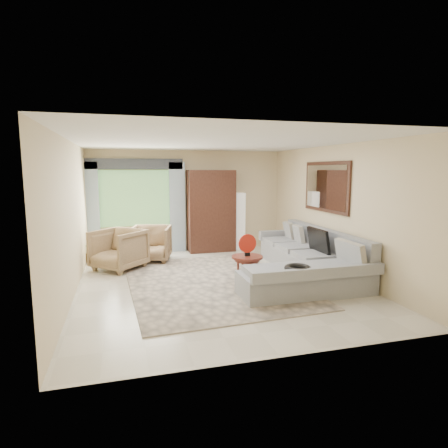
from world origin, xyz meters
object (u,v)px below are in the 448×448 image
object	(u,v)px
coffee_table	(247,270)
sectional_sofa	(306,263)
armchair_left	(119,249)
armoire	(211,211)
potted_plant	(92,250)
armchair_right	(151,244)
floor_lamp	(240,221)
tv_screen	(318,241)

from	to	relation	value
coffee_table	sectional_sofa	bearing A→B (deg)	10.03
armchair_left	armoire	distance (m)	2.73
sectional_sofa	potted_plant	xyz separation A→B (m)	(-4.16, 2.44, -0.01)
potted_plant	armoire	world-z (taller)	armoire
armchair_right	floor_lamp	bearing A→B (deg)	32.06
coffee_table	armchair_right	world-z (taller)	armchair_right
potted_plant	armchair_left	bearing A→B (deg)	-54.06
sectional_sofa	floor_lamp	xyz separation A→B (m)	(-0.43, 2.96, 0.47)
armchair_left	armchair_right	world-z (taller)	armchair_left
tv_screen	armchair_right	bearing A→B (deg)	145.27
tv_screen	coffee_table	size ratio (longest dim) A/B	1.31
sectional_sofa	potted_plant	bearing A→B (deg)	149.63
coffee_table	armchair_left	distance (m)	2.91
floor_lamp	armchair_right	bearing A→B (deg)	-162.26
tv_screen	armoire	bearing A→B (deg)	117.63
armchair_left	armchair_right	xyz separation A→B (m)	(0.72, 0.58, -0.02)
sectional_sofa	tv_screen	size ratio (longest dim) A/B	4.68
armchair_left	armchair_right	distance (m)	0.92
tv_screen	floor_lamp	distance (m)	3.01
floor_lamp	tv_screen	bearing A→B (deg)	-76.54
armchair_right	floor_lamp	xyz separation A→B (m)	(2.41, 0.77, 0.34)
potted_plant	armoire	bearing A→B (deg)	8.87
armchair_right	sectional_sofa	bearing A→B (deg)	-23.27
coffee_table	armchair_right	xyz separation A→B (m)	(-1.54, 2.42, 0.11)
coffee_table	floor_lamp	distance (m)	3.34
armchair_left	coffee_table	bearing A→B (deg)	4.74
potted_plant	floor_lamp	distance (m)	3.80
coffee_table	tv_screen	bearing A→B (deg)	9.48
coffee_table	floor_lamp	size ratio (longest dim) A/B	0.38
tv_screen	armoire	xyz separation A→B (m)	(-1.50, 2.87, 0.33)
armchair_left	potted_plant	size ratio (longest dim) A/B	1.72
armchair_right	armoire	distance (m)	1.87
sectional_sofa	potted_plant	distance (m)	4.83
armchair_right	armoire	xyz separation A→B (m)	(1.61, 0.71, 0.64)
sectional_sofa	armchair_left	bearing A→B (deg)	155.70
tv_screen	floor_lamp	bearing A→B (deg)	103.46
sectional_sofa	armchair_left	xyz separation A→B (m)	(-3.56, 1.61, 0.15)
coffee_table	floor_lamp	bearing A→B (deg)	74.69
coffee_table	armchair_left	size ratio (longest dim) A/B	0.59
floor_lamp	armoire	bearing A→B (deg)	-175.71
armchair_left	armoire	bearing A→B (deg)	72.95
armchair_right	armoire	world-z (taller)	armoire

